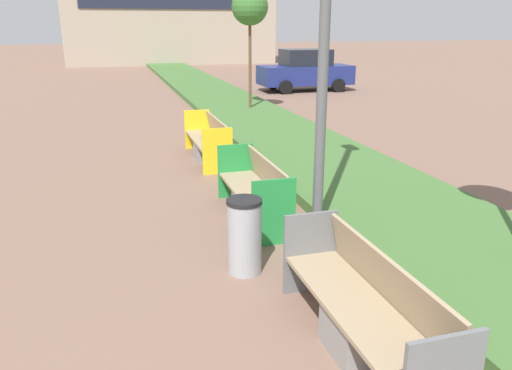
# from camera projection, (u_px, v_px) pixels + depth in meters

# --- Properties ---
(planter_grass_strip) EXTENTS (2.80, 120.00, 0.18)m
(planter_grass_strip) POSITION_uv_depth(u_px,v_px,m) (295.00, 144.00, 12.25)
(planter_grass_strip) COLOR #426B33
(planter_grass_strip) RESTS_ON ground
(building_backdrop) EXTENTS (15.77, 5.62, 8.41)m
(building_backdrop) POSITION_uv_depth(u_px,v_px,m) (169.00, 8.00, 38.83)
(building_backdrop) COLOR tan
(building_backdrop) RESTS_ON ground
(bench_grey_frame) EXTENTS (0.65, 2.38, 0.94)m
(bench_grey_frame) POSITION_uv_depth(u_px,v_px,m) (363.00, 315.00, 4.52)
(bench_grey_frame) COLOR gray
(bench_grey_frame) RESTS_ON ground
(bench_green_frame) EXTENTS (0.65, 2.16, 0.94)m
(bench_green_frame) POSITION_uv_depth(u_px,v_px,m) (255.00, 195.00, 7.74)
(bench_green_frame) COLOR gray
(bench_green_frame) RESTS_ON ground
(bench_yellow_frame) EXTENTS (0.65, 2.38, 0.94)m
(bench_yellow_frame) POSITION_uv_depth(u_px,v_px,m) (208.00, 143.00, 11.12)
(bench_yellow_frame) COLOR gray
(bench_yellow_frame) RESTS_ON ground
(litter_bin) EXTENTS (0.43, 0.43, 0.94)m
(litter_bin) POSITION_uv_depth(u_px,v_px,m) (245.00, 236.00, 5.99)
(litter_bin) COLOR #9EA0A5
(litter_bin) RESTS_ON ground
(sapling_tree_far) EXTENTS (1.20, 1.20, 4.06)m
(sapling_tree_far) POSITION_uv_depth(u_px,v_px,m) (250.00, 8.00, 16.25)
(sapling_tree_far) COLOR brown
(sapling_tree_far) RESTS_ON ground
(parked_car_distant) EXTENTS (4.20, 2.00, 1.86)m
(parked_car_distant) POSITION_uv_depth(u_px,v_px,m) (305.00, 71.00, 22.77)
(parked_car_distant) COLOR navy
(parked_car_distant) RESTS_ON ground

